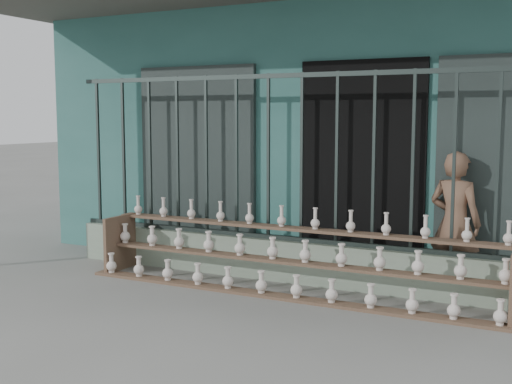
% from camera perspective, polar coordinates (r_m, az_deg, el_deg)
% --- Properties ---
extents(ground, '(60.00, 60.00, 0.00)m').
position_cam_1_polar(ground, '(6.08, -4.28, -10.40)').
color(ground, slate).
extents(workshop_building, '(7.40, 6.60, 3.21)m').
position_cam_1_polar(workshop_building, '(9.69, 8.62, 5.65)').
color(workshop_building, '#2F655F').
rests_on(workshop_building, ground).
extents(parapet_wall, '(5.00, 0.20, 0.45)m').
position_cam_1_polar(parapet_wall, '(7.13, 1.08, -5.94)').
color(parapet_wall, gray).
rests_on(parapet_wall, ground).
extents(security_fence, '(5.00, 0.04, 1.80)m').
position_cam_1_polar(security_fence, '(6.97, 1.10, 3.11)').
color(security_fence, '#283330').
rests_on(security_fence, parapet_wall).
extents(shelf_rack, '(4.50, 0.68, 0.85)m').
position_cam_1_polar(shelf_rack, '(6.57, 2.86, -5.85)').
color(shelf_rack, brown).
rests_on(shelf_rack, ground).
extents(elderly_woman, '(0.60, 0.47, 1.45)m').
position_cam_1_polar(elderly_woman, '(6.75, 17.26, -2.65)').
color(elderly_woman, brown).
rests_on(elderly_woman, ground).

